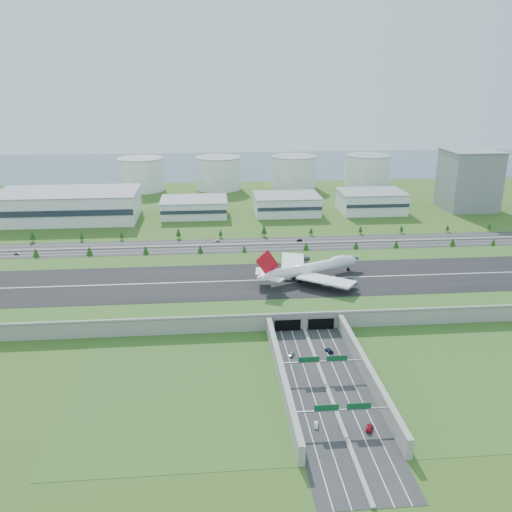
{
  "coord_description": "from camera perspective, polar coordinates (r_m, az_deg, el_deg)",
  "views": [
    {
      "loc": [
        -46.09,
        -294.81,
        122.78
      ],
      "look_at": [
        -17.0,
        35.0,
        11.38
      ],
      "focal_mm": 38.0,
      "sensor_mm": 36.0,
      "label": 1
    }
  ],
  "objects": [
    {
      "name": "tree_row",
      "position": [
        407.59,
        1.16,
        1.75
      ],
      "size": [
        507.97,
        48.71,
        8.44
      ],
      "color": "#3D2819",
      "rests_on": "ground"
    },
    {
      "name": "ground",
      "position": [
        322.67,
        3.56,
        -3.81
      ],
      "size": [
        1200.0,
        1200.0,
        0.0
      ],
      "primitive_type": "plane",
      "color": "#2B561A",
      "rests_on": "ground"
    },
    {
      "name": "fuel_tank_d",
      "position": [
        640.06,
        11.6,
        8.75
      ],
      "size": [
        50.0,
        50.0,
        35.0
      ],
      "primitive_type": "cylinder",
      "color": "silver",
      "rests_on": "ground"
    },
    {
      "name": "car_7",
      "position": [
        418.65,
        -4.15,
        1.61
      ],
      "size": [
        5.12,
        2.18,
        1.47
      ],
      "primitive_type": "imported",
      "rotation": [
        0.0,
        0.0,
        -1.59
      ],
      "color": "silver",
      "rests_on": "ground"
    },
    {
      "name": "north_expressway",
      "position": [
        411.27,
        1.62,
        1.23
      ],
      "size": [
        560.0,
        36.0,
        0.12
      ],
      "primitive_type": "cube",
      "color": "#28282B",
      "rests_on": "ground"
    },
    {
      "name": "car_4",
      "position": [
        423.44,
        -23.86,
        0.22
      ],
      "size": [
        4.22,
        2.13,
        1.38
      ],
      "primitive_type": "imported",
      "rotation": [
        0.0,
        0.0,
        1.7
      ],
      "color": "#505055",
      "rests_on": "ground"
    },
    {
      "name": "car_1",
      "position": [
        208.94,
        6.34,
        -17.26
      ],
      "size": [
        2.07,
        4.21,
        1.33
      ],
      "primitive_type": "imported",
      "rotation": [
        0.0,
        0.0,
        -0.17
      ],
      "color": "white",
      "rests_on": "ground"
    },
    {
      "name": "fuel_tank_c",
      "position": [
        621.38,
        3.98,
        8.8
      ],
      "size": [
        50.0,
        50.0,
        35.0
      ],
      "primitive_type": "cylinder",
      "color": "silver",
      "rests_on": "ground"
    },
    {
      "name": "boeing_747",
      "position": [
        320.19,
        5.81,
        -1.29
      ],
      "size": [
        68.83,
        63.64,
        22.66
      ],
      "rotation": [
        0.0,
        0.0,
        0.41
      ],
      "color": "white",
      "rests_on": "airfield_deck"
    },
    {
      "name": "car_2",
      "position": [
        257.87,
        7.68,
        -9.81
      ],
      "size": [
        3.81,
        5.51,
        1.4
      ],
      "primitive_type": "imported",
      "rotation": [
        0.0,
        0.0,
        3.47
      ],
      "color": "#0B1339",
      "rests_on": "ground"
    },
    {
      "name": "car_3",
      "position": [
        210.42,
        11.84,
        -17.26
      ],
      "size": [
        4.2,
        5.78,
        1.56
      ],
      "primitive_type": "imported",
      "rotation": [
        0.0,
        0.0,
        2.72
      ],
      "color": "maroon",
      "rests_on": "ground"
    },
    {
      "name": "fuel_tank_a",
      "position": [
        618.34,
        -11.96,
        8.39
      ],
      "size": [
        50.0,
        50.0,
        35.0
      ],
      "primitive_type": "cylinder",
      "color": "silver",
      "rests_on": "ground"
    },
    {
      "name": "fuel_tank_b",
      "position": [
        614.01,
        -3.98,
        8.68
      ],
      "size": [
        50.0,
        50.0,
        35.0
      ],
      "primitive_type": "cylinder",
      "color": "silver",
      "rests_on": "ground"
    },
    {
      "name": "hangar_west",
      "position": [
        507.68,
        -19.11,
        5.02
      ],
      "size": [
        120.0,
        60.0,
        25.0
      ],
      "primitive_type": "cube",
      "color": "silver",
      "rests_on": "ground"
    },
    {
      "name": "sign_gantry_far",
      "position": [
        206.61,
        9.1,
        -15.77
      ],
      "size": [
        38.7,
        0.7,
        9.8
      ],
      "color": "gray",
      "rests_on": "ground"
    },
    {
      "name": "office_tower",
      "position": [
        556.38,
        21.49,
        7.45
      ],
      "size": [
        46.0,
        46.0,
        55.0
      ],
      "primitive_type": "cube",
      "color": "slate",
      "rests_on": "ground"
    },
    {
      "name": "airfield_deck",
      "position": [
        321.04,
        3.58,
        -3.13
      ],
      "size": [
        520.0,
        100.0,
        9.2
      ],
      "color": "gray",
      "rests_on": "ground"
    },
    {
      "name": "hangar_mid_b",
      "position": [
        503.15,
        3.23,
        5.44
      ],
      "size": [
        58.0,
        42.0,
        17.0
      ],
      "primitive_type": "cube",
      "color": "silver",
      "rests_on": "ground"
    },
    {
      "name": "car_0",
      "position": [
        252.89,
        3.74,
        -10.25
      ],
      "size": [
        3.6,
        5.17,
        1.63
      ],
      "primitive_type": "imported",
      "rotation": [
        0.0,
        0.0,
        -0.39
      ],
      "color": "#B2B1B6",
      "rests_on": "ground"
    },
    {
      "name": "car_5",
      "position": [
        420.24,
        4.59,
        1.67
      ],
      "size": [
        4.88,
        3.38,
        1.52
      ],
      "primitive_type": "imported",
      "rotation": [
        0.0,
        0.0,
        -1.15
      ],
      "color": "black",
      "rests_on": "ground"
    },
    {
      "name": "sign_gantry_near",
      "position": [
        235.47,
        7.05,
        -11.03
      ],
      "size": [
        38.7,
        0.7,
        9.8
      ],
      "color": "gray",
      "rests_on": "ground"
    },
    {
      "name": "hangar_mid_c",
      "position": [
        520.29,
        12.03,
        5.61
      ],
      "size": [
        58.0,
        42.0,
        19.0
      ],
      "primitive_type": "cube",
      "color": "silver",
      "rests_on": "ground"
    },
    {
      "name": "bay_water",
      "position": [
        785.83,
        -1.64,
        9.6
      ],
      "size": [
        1200.0,
        260.0,
        0.06
      ],
      "primitive_type": "cube",
      "color": "#375369",
      "rests_on": "ground"
    },
    {
      "name": "hangar_mid_a",
      "position": [
        498.53,
        -6.53,
        5.1
      ],
      "size": [
        58.0,
        42.0,
        15.0
      ],
      "primitive_type": "cube",
      "color": "silver",
      "rests_on": "ground"
    },
    {
      "name": "underpass_road",
      "position": [
        233.55,
        7.24,
        -12.3
      ],
      "size": [
        38.8,
        120.4,
        8.0
      ],
      "color": "#28282B",
      "rests_on": "ground"
    }
  ]
}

